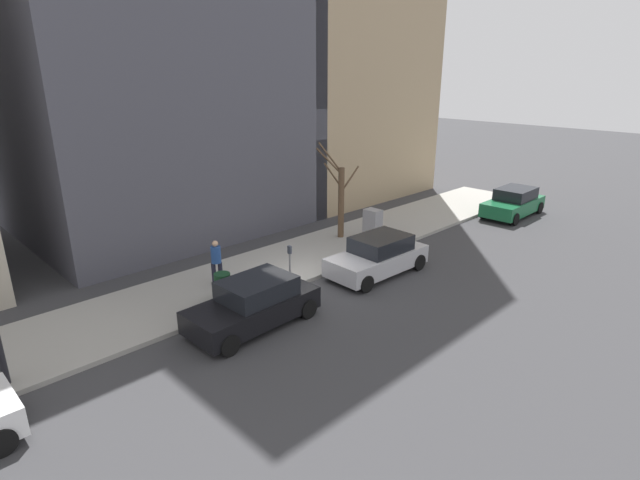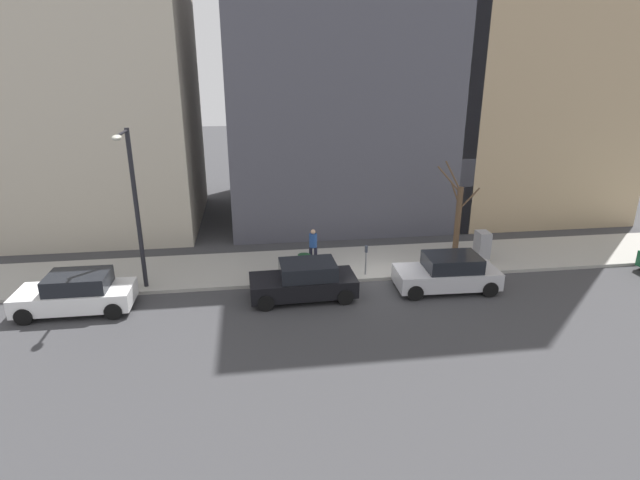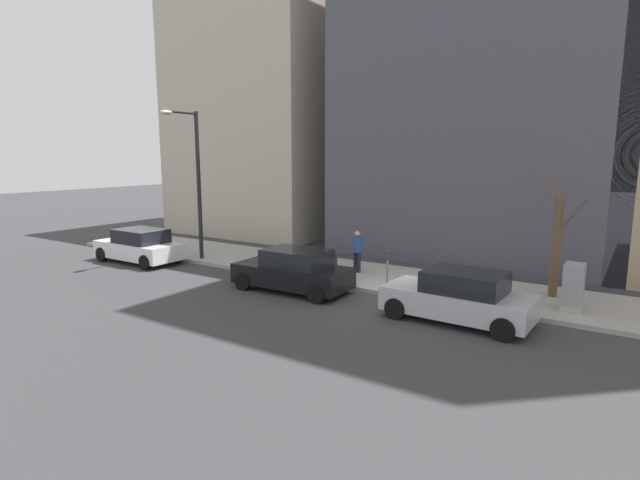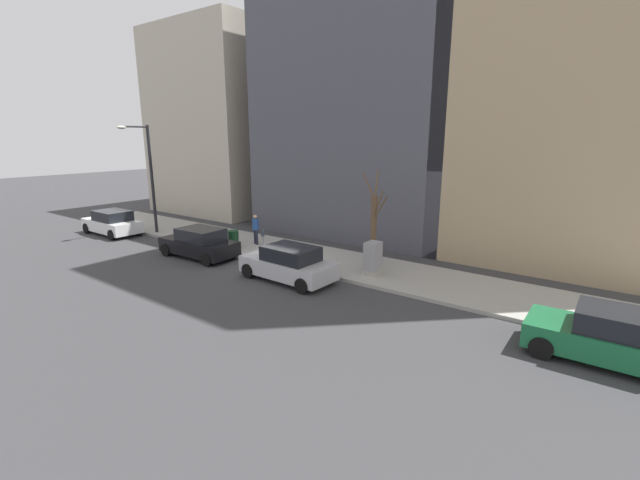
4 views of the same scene
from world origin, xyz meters
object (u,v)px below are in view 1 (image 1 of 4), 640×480
(parked_car_black, at_px, (254,304))
(utility_box, at_px, (373,225))
(office_block_center, at_px, (139,46))
(pedestrian_near_meter, at_px, (216,260))
(trash_bin, at_px, (223,286))
(parked_car_silver, at_px, (378,256))
(parking_meter, at_px, (290,259))
(bare_tree, at_px, (340,198))
(parked_car_green, at_px, (513,203))

(parked_car_black, height_order, utility_box, utility_box)
(office_block_center, bearing_deg, pedestrian_near_meter, 164.72)
(parked_car_black, distance_m, trash_bin, 2.10)
(parked_car_silver, height_order, pedestrian_near_meter, pedestrian_near_meter)
(parked_car_silver, relative_size, parking_meter, 3.15)
(parked_car_black, height_order, parking_meter, parked_car_black)
(bare_tree, distance_m, pedestrian_near_meter, 7.20)
(bare_tree, bearing_deg, office_block_center, 25.43)
(utility_box, bearing_deg, trash_bin, 92.72)
(parked_car_black, bearing_deg, utility_box, -75.77)
(parked_car_green, distance_m, parking_meter, 14.73)
(parked_car_black, xyz_separation_m, bare_tree, (3.82, -7.90, 1.26))
(parked_car_silver, xyz_separation_m, bare_tree, (3.85, -1.92, 1.26))
(parked_car_green, bearing_deg, utility_box, 73.24)
(parked_car_green, relative_size, office_block_center, 0.25)
(parked_car_silver, height_order, parked_car_black, same)
(office_block_center, bearing_deg, parked_car_green, -133.07)
(parked_car_black, relative_size, pedestrian_near_meter, 2.56)
(parked_car_green, distance_m, parked_car_silver, 11.55)
(parked_car_black, bearing_deg, trash_bin, -8.15)
(parked_car_silver, distance_m, parking_meter, 3.52)
(parked_car_green, height_order, bare_tree, bare_tree)
(parking_meter, distance_m, office_block_center, 13.81)
(bare_tree, bearing_deg, parked_car_green, -111.71)
(pedestrian_near_meter, bearing_deg, office_block_center, 101.57)
(parked_car_silver, height_order, trash_bin, parked_car_silver)
(pedestrian_near_meter, bearing_deg, parking_meter, -10.49)
(parked_car_black, height_order, trash_bin, parked_car_black)
(office_block_center, bearing_deg, bare_tree, -154.57)
(utility_box, bearing_deg, bare_tree, 29.16)
(bare_tree, relative_size, office_block_center, 0.25)
(parked_car_green, bearing_deg, bare_tree, 67.21)
(parked_car_green, distance_m, utility_box, 9.23)
(parking_meter, relative_size, bare_tree, 0.31)
(parking_meter, bearing_deg, parked_car_silver, -118.31)
(parked_car_black, xyz_separation_m, parking_meter, (1.63, -2.89, 0.24))
(parked_car_black, xyz_separation_m, pedestrian_near_meter, (3.24, -0.78, 0.35))
(pedestrian_near_meter, distance_m, office_block_center, 12.72)
(trash_bin, bearing_deg, parked_car_green, -96.90)
(utility_box, bearing_deg, office_block_center, 25.92)
(parked_car_silver, bearing_deg, pedestrian_near_meter, 59.64)
(parked_car_green, distance_m, office_block_center, 20.79)
(parked_car_black, xyz_separation_m, office_block_center, (13.12, -3.47, 7.89))
(parking_meter, bearing_deg, office_block_center, -2.91)
(parked_car_green, xyz_separation_m, parking_meter, (1.64, 14.64, 0.24))
(parked_car_silver, height_order, parking_meter, parked_car_silver)
(office_block_center, bearing_deg, trash_bin, 163.64)
(parked_car_silver, height_order, bare_tree, bare_tree)
(utility_box, xyz_separation_m, trash_bin, (-0.40, 8.41, -0.25))
(utility_box, height_order, office_block_center, office_block_center)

